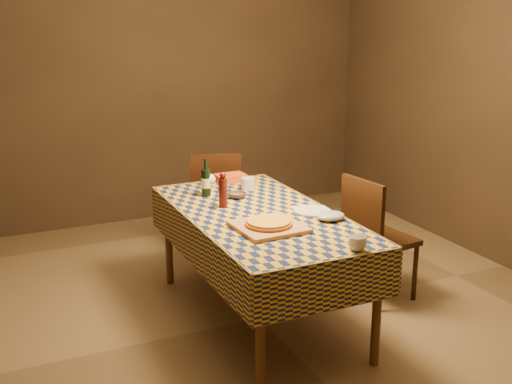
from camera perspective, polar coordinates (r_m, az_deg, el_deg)
room at (r=4.10m, az=0.29°, el=5.88°), size 5.00×5.10×2.70m
dining_table at (r=4.26m, az=0.28°, el=-2.83°), size 0.94×1.84×0.77m
cutting_board at (r=3.93m, az=1.13°, el=-3.11°), size 0.42×0.42×0.02m
pizza at (r=3.92m, az=1.14°, el=-2.75°), size 0.31×0.31×0.03m
pepper_mill at (r=4.33m, az=-2.95°, el=0.10°), size 0.08×0.08×0.25m
bowl at (r=4.56m, az=-1.66°, el=-0.30°), size 0.16×0.16×0.04m
wine_glass at (r=4.62m, az=-4.10°, el=1.05°), size 0.09×0.09×0.16m
wine_bottle at (r=4.61m, az=-4.46°, el=0.90°), size 0.08×0.08×0.28m
deli_tub at (r=4.78m, az=-0.71°, el=0.76°), size 0.13×0.13×0.09m
takeout_container at (r=5.00m, az=-2.29°, el=1.27°), size 0.23×0.16×0.06m
white_plate at (r=4.27m, az=5.01°, el=-1.69°), size 0.30×0.30×0.01m
tumbler at (r=3.63m, az=8.99°, el=-4.52°), size 0.12×0.12×0.08m
flour_patch at (r=4.31m, az=4.83°, el=-1.58°), size 0.27×0.24×0.00m
flour_bag at (r=4.11m, az=6.66°, el=-2.13°), size 0.23×0.20×0.06m
chair_far at (r=5.44m, az=-3.67°, el=-0.56°), size 0.52×0.53×0.93m
chair_right at (r=4.69m, az=10.37°, el=-3.55°), size 0.48×0.47×0.93m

